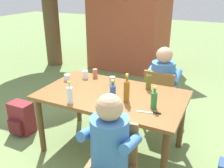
# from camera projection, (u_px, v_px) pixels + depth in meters

# --- Properties ---
(ground_plane) EXTENTS (24.00, 24.00, 0.00)m
(ground_plane) POSITION_uv_depth(u_px,v_px,m) (112.00, 148.00, 3.16)
(ground_plane) COLOR #6B844C
(dining_table) EXTENTS (1.68, 0.98, 0.77)m
(dining_table) POSITION_uv_depth(u_px,v_px,m) (112.00, 100.00, 2.90)
(dining_table) COLOR brown
(dining_table) RESTS_ON ground_plane
(chair_far_right) EXTENTS (0.46, 0.46, 0.87)m
(chair_far_right) POSITION_uv_depth(u_px,v_px,m) (160.00, 95.00, 3.48)
(chair_far_right) COLOR olive
(chair_far_right) RESTS_ON ground_plane
(chair_near_right) EXTENTS (0.49, 0.49, 0.87)m
(chair_near_right) POSITION_uv_depth(u_px,v_px,m) (110.00, 164.00, 2.17)
(chair_near_right) COLOR olive
(chair_near_right) RESTS_ON ground_plane
(person_in_white_shirt) EXTENTS (0.47, 0.62, 1.18)m
(person_in_white_shirt) POSITION_uv_depth(u_px,v_px,m) (163.00, 82.00, 3.51)
(person_in_white_shirt) COLOR #3D70B2
(person_in_white_shirt) RESTS_ON ground_plane
(person_in_plaid_shirt) EXTENTS (0.47, 0.62, 1.18)m
(person_in_plaid_shirt) POSITION_uv_depth(u_px,v_px,m) (105.00, 156.00, 2.01)
(person_in_plaid_shirt) COLOR #3D70B2
(person_in_plaid_shirt) RESTS_ON ground_plane
(bottle_amber) EXTENTS (0.06, 0.06, 0.32)m
(bottle_amber) POSITION_uv_depth(u_px,v_px,m) (127.00, 90.00, 2.62)
(bottle_amber) COLOR #996019
(bottle_amber) RESTS_ON dining_table
(bottle_clear) EXTENTS (0.06, 0.06, 0.25)m
(bottle_clear) POSITION_uv_depth(u_px,v_px,m) (70.00, 94.00, 2.60)
(bottle_clear) COLOR white
(bottle_clear) RESTS_ON dining_table
(bottle_green) EXTENTS (0.06, 0.06, 0.24)m
(bottle_green) POSITION_uv_depth(u_px,v_px,m) (154.00, 99.00, 2.49)
(bottle_green) COLOR #287A38
(bottle_green) RESTS_ON dining_table
(bottle_olive) EXTENTS (0.06, 0.06, 0.25)m
(bottle_olive) POSITION_uv_depth(u_px,v_px,m) (149.00, 81.00, 2.95)
(bottle_olive) COLOR #566623
(bottle_olive) RESTS_ON dining_table
(bottle_blue) EXTENTS (0.06, 0.06, 0.26)m
(bottle_blue) POSITION_uv_depth(u_px,v_px,m) (113.00, 93.00, 2.62)
(bottle_blue) COLOR #2D56A3
(bottle_blue) RESTS_ON dining_table
(cup_white) EXTENTS (0.08, 0.08, 0.11)m
(cup_white) POSITION_uv_depth(u_px,v_px,m) (85.00, 74.00, 3.31)
(cup_white) COLOR white
(cup_white) RESTS_ON dining_table
(cup_steel) EXTENTS (0.07, 0.07, 0.12)m
(cup_steel) POSITION_uv_depth(u_px,v_px,m) (112.00, 81.00, 3.07)
(cup_steel) COLOR #B2B7BC
(cup_steel) RESTS_ON dining_table
(cup_glass) EXTENTS (0.08, 0.08, 0.08)m
(cup_glass) POSITION_uv_depth(u_px,v_px,m) (67.00, 77.00, 3.23)
(cup_glass) COLOR silver
(cup_glass) RESTS_ON dining_table
(cup_terracotta) EXTENTS (0.06, 0.06, 0.11)m
(cup_terracotta) POSITION_uv_depth(u_px,v_px,m) (95.00, 73.00, 3.34)
(cup_terracotta) COLOR #BC6B47
(cup_terracotta) RESTS_ON dining_table
(table_knife) EXTENTS (0.24, 0.07, 0.01)m
(table_knife) POSITION_uv_depth(u_px,v_px,m) (151.00, 113.00, 2.44)
(table_knife) COLOR silver
(table_knife) RESTS_ON dining_table
(backpack_by_far_side) EXTENTS (0.31, 0.26, 0.46)m
(backpack_by_far_side) POSITION_uv_depth(u_px,v_px,m) (21.00, 118.00, 3.42)
(backpack_by_far_side) COLOR maroon
(backpack_by_far_side) RESTS_ON ground_plane
(brick_kiosk) EXTENTS (1.90, 1.72, 2.66)m
(brick_kiosk) POSITION_uv_depth(u_px,v_px,m) (131.00, 8.00, 5.88)
(brick_kiosk) COLOR #9E472D
(brick_kiosk) RESTS_ON ground_plane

